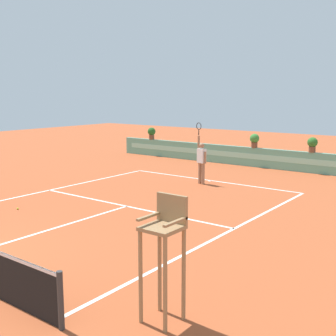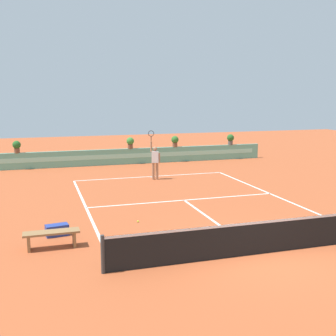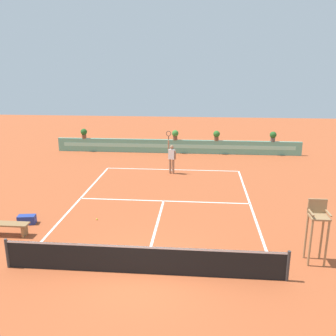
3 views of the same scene
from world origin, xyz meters
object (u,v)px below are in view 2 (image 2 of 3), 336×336
(bench_courtside, at_px, (52,236))
(tennis_ball_near_baseline, at_px, (138,221))
(potted_plant_far_left, at_px, (17,146))
(gear_bag, at_px, (57,230))
(potted_plant_centre, at_px, (130,142))
(tennis_player, at_px, (155,160))
(potted_plant_far_right, at_px, (230,139))
(potted_plant_right, at_px, (175,141))

(bench_courtside, relative_size, tennis_ball_near_baseline, 23.53)
(tennis_ball_near_baseline, relative_size, potted_plant_far_left, 0.09)
(gear_bag, relative_size, potted_plant_centre, 0.97)
(tennis_player, distance_m, tennis_ball_near_baseline, 7.67)
(tennis_player, height_order, potted_plant_far_right, tennis_player)
(potted_plant_far_left, bearing_deg, potted_plant_centre, 0.00)
(potted_plant_centre, bearing_deg, tennis_player, -88.32)
(potted_plant_centre, bearing_deg, tennis_ball_near_baseline, -101.14)
(tennis_player, bearing_deg, tennis_ball_near_baseline, -110.10)
(gear_bag, bearing_deg, potted_plant_right, 57.78)
(bench_courtside, bearing_deg, tennis_player, 57.76)
(tennis_ball_near_baseline, height_order, potted_plant_far_right, potted_plant_far_right)
(tennis_ball_near_baseline, bearing_deg, potted_plant_centre, 78.86)
(bench_courtside, height_order, gear_bag, bench_courtside)
(potted_plant_centre, relative_size, potted_plant_far_right, 1.00)
(bench_courtside, xyz_separation_m, gear_bag, (0.20, 1.11, -0.20))
(tennis_player, distance_m, potted_plant_centre, 5.34)
(tennis_player, relative_size, potted_plant_centre, 3.57)
(bench_courtside, xyz_separation_m, potted_plant_far_left, (-1.44, 14.18, 1.04))
(tennis_ball_near_baseline, height_order, potted_plant_far_left, potted_plant_far_left)
(gear_bag, relative_size, potted_plant_far_right, 0.97)
(potted_plant_right, bearing_deg, potted_plant_centre, 180.00)
(tennis_ball_near_baseline, bearing_deg, potted_plant_far_right, 52.69)
(tennis_ball_near_baseline, distance_m, potted_plant_far_right, 15.73)
(bench_courtside, xyz_separation_m, tennis_ball_near_baseline, (2.97, 1.72, -0.34))
(potted_plant_right, xyz_separation_m, potted_plant_far_right, (4.03, 0.00, 0.00))
(potted_plant_right, height_order, potted_plant_centre, same)
(potted_plant_far_right, bearing_deg, bench_courtside, -131.33)
(bench_courtside, height_order, potted_plant_right, potted_plant_right)
(gear_bag, bearing_deg, potted_plant_far_left, 97.13)
(gear_bag, bearing_deg, potted_plant_centre, 68.20)
(tennis_ball_near_baseline, relative_size, potted_plant_right, 0.09)
(gear_bag, bearing_deg, potted_plant_far_right, 46.82)
(potted_plant_centre, relative_size, potted_plant_far_left, 1.00)
(gear_bag, xyz_separation_m, potted_plant_far_left, (-1.64, 13.08, 1.23))
(bench_courtside, bearing_deg, gear_bag, 79.78)
(tennis_ball_near_baseline, bearing_deg, bench_courtside, -149.95)
(potted_plant_far_right, bearing_deg, potted_plant_right, 180.00)
(potted_plant_far_right, distance_m, potted_plant_far_left, 13.91)
(bench_courtside, bearing_deg, potted_plant_right, 59.24)
(bench_courtside, distance_m, potted_plant_far_right, 18.92)
(potted_plant_right, bearing_deg, potted_plant_far_right, 0.00)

